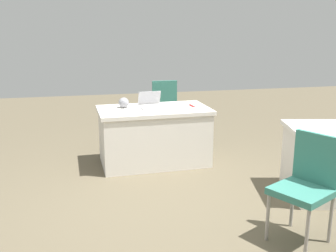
# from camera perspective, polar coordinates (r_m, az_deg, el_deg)

# --- Properties ---
(ground_plane) EXTENTS (14.40, 14.40, 0.00)m
(ground_plane) POSITION_cam_1_polar(r_m,az_deg,el_deg) (4.16, -1.27, -12.14)
(ground_plane) COLOR brown
(table_foreground) EXTENTS (1.51, 0.88, 0.77)m
(table_foreground) POSITION_cam_1_polar(r_m,az_deg,el_deg) (5.42, -2.02, -1.40)
(table_foreground) COLOR silver
(table_foreground) RESTS_ON ground
(chair_tucked_left) EXTENTS (0.59, 0.59, 0.95)m
(chair_tucked_left) POSITION_cam_1_polar(r_m,az_deg,el_deg) (3.66, 19.29, -7.54)
(chair_tucked_left) COLOR #9E9993
(chair_tucked_left) RESTS_ON ground
(chair_tucked_right) EXTENTS (0.45, 0.45, 0.95)m
(chair_tucked_right) POSITION_cam_1_polar(r_m,az_deg,el_deg) (6.82, -0.69, 3.28)
(chair_tucked_right) COLOR #9E9993
(chair_tucked_right) RESTS_ON ground
(laptop_silver) EXTENTS (0.35, 0.32, 0.21)m
(laptop_silver) POSITION_cam_1_polar(r_m,az_deg,el_deg) (5.39, -2.40, 3.12)
(laptop_silver) COLOR silver
(laptop_silver) RESTS_ON table_foreground
(yarn_ball) EXTENTS (0.14, 0.14, 0.14)m
(yarn_ball) POSITION_cam_1_polar(r_m,az_deg,el_deg) (5.38, -6.38, 3.35)
(yarn_ball) COLOR gray
(yarn_ball) RESTS_ON table_foreground
(scissors_red) EXTENTS (0.04, 0.18, 0.01)m
(scissors_red) POSITION_cam_1_polar(r_m,az_deg,el_deg) (5.48, 3.42, 2.92)
(scissors_red) COLOR red
(scissors_red) RESTS_ON table_foreground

